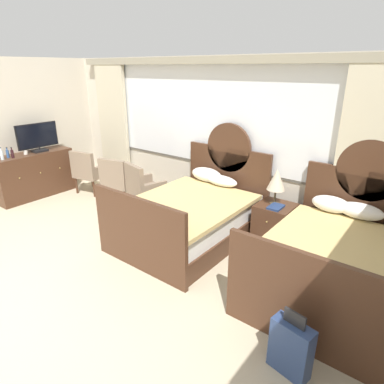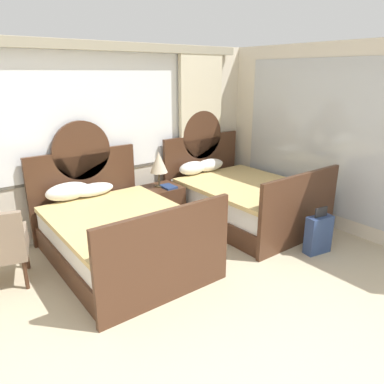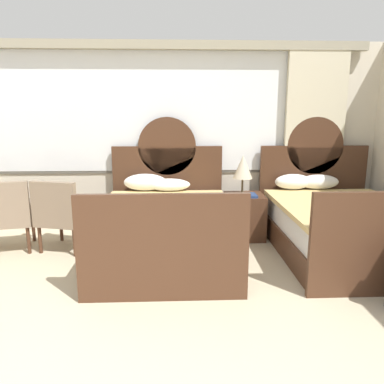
# 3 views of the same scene
# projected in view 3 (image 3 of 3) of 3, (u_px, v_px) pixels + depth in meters

# --- Properties ---
(wall_back_window) EXTENTS (6.99, 0.22, 2.70)m
(wall_back_window) POSITION_uv_depth(u_px,v_px,m) (138.00, 132.00, 5.36)
(wall_back_window) COLOR beige
(wall_back_window) RESTS_ON ground_plane
(bed_near_window) EXTENTS (1.58, 2.18, 1.66)m
(bed_near_window) POSITION_uv_depth(u_px,v_px,m) (166.00, 227.00, 4.51)
(bed_near_window) COLOR #472B1C
(bed_near_window) RESTS_ON ground_plane
(bed_near_mirror) EXTENTS (1.58, 2.18, 1.66)m
(bed_near_mirror) POSITION_uv_depth(u_px,v_px,m) (340.00, 224.00, 4.60)
(bed_near_mirror) COLOR #472B1C
(bed_near_mirror) RESTS_ON ground_plane
(nightstand_between_beds) EXTENTS (0.52, 0.55, 0.61)m
(nightstand_between_beds) POSITION_uv_depth(u_px,v_px,m) (244.00, 216.00, 5.20)
(nightstand_between_beds) COLOR #472B1C
(nightstand_between_beds) RESTS_ON ground_plane
(table_lamp_on_nightstand) EXTENTS (0.27, 0.27, 0.54)m
(table_lamp_on_nightstand) POSITION_uv_depth(u_px,v_px,m) (243.00, 167.00, 5.07)
(table_lamp_on_nightstand) COLOR brown
(table_lamp_on_nightstand) RESTS_ON nightstand_between_beds
(book_on_nightstand) EXTENTS (0.18, 0.26, 0.03)m
(book_on_nightstand) POSITION_uv_depth(u_px,v_px,m) (250.00, 195.00, 5.03)
(book_on_nightstand) COLOR navy
(book_on_nightstand) RESTS_ON nightstand_between_beds
(armchair_by_window_left) EXTENTS (0.70, 0.70, 0.92)m
(armchair_by_window_left) POSITION_uv_depth(u_px,v_px,m) (62.00, 212.00, 4.67)
(armchair_by_window_left) COLOR #84705B
(armchair_by_window_left) RESTS_ON ground_plane
(armchair_by_window_centre) EXTENTS (0.69, 0.69, 0.92)m
(armchair_by_window_centre) POSITION_uv_depth(u_px,v_px,m) (7.00, 213.00, 4.64)
(armchair_by_window_centre) COLOR #84705B
(armchair_by_window_centre) RESTS_ON ground_plane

